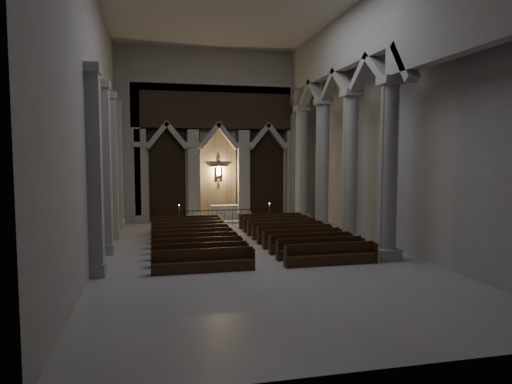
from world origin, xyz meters
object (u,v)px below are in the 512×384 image
altar (224,212)px  candle_stand_left (179,220)px  candle_stand_right (269,218)px  pews (245,239)px  worshipper (261,221)px  altar_rail (225,215)px

altar → candle_stand_left: size_ratio=1.36×
candle_stand_right → pews: bearing=-114.2°
altar → worshipper: size_ratio=1.61×
altar_rail → candle_stand_left: bearing=171.4°
altar_rail → worshipper: bearing=-52.2°
candle_stand_left → altar_rail: bearing=-8.6°
altar_rail → candle_stand_right: 3.10m
worshipper → altar: bearing=131.9°
pews → worshipper: size_ratio=8.93×
candle_stand_right → pews: size_ratio=0.13×
candle_stand_left → candle_stand_right: size_ratio=0.99×
altar → candle_stand_left: candle_stand_left is taller
altar → pews: 8.73m
candle_stand_right → worshipper: size_ratio=1.19×
altar → candle_stand_left: 3.57m
pews → worshipper: bearing=66.7°
candle_stand_left → candle_stand_right: candle_stand_right is taller
candle_stand_right → pews: 7.51m
pews → worshipper: 4.73m
altar → altar_rail: bearing=-98.0°
pews → candle_stand_left: bearing=112.2°
pews → altar: bearing=88.2°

